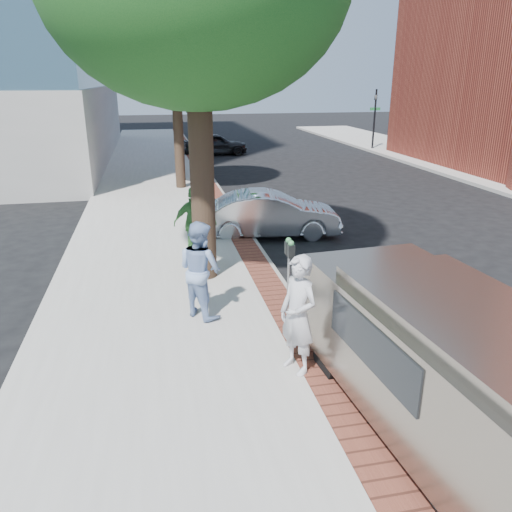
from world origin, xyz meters
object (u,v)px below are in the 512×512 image
object	(u,v)px
person_green	(195,223)
bg_car	(215,144)
parking_meter	(289,260)
person_officer	(200,269)
person_gray	(298,315)
sedan_silver	(270,214)
van	(441,357)

from	to	relation	value
person_green	bg_car	distance (m)	19.11
person_green	parking_meter	bearing A→B (deg)	122.08
person_officer	bg_car	xyz separation A→B (m)	(3.11, 22.08, -0.40)
person_gray	person_officer	xyz separation A→B (m)	(-1.23, 2.21, -0.01)
person_gray	sedan_silver	bearing A→B (deg)	143.05
person_officer	person_green	size ratio (longest dim) A/B	1.02
parking_meter	person_officer	world-z (taller)	person_officer
person_green	sedan_silver	xyz separation A→B (m)	(2.35, 1.91, -0.39)
person_green	person_gray	bearing A→B (deg)	110.18
person_green	bg_car	bearing A→B (deg)	-89.36
person_gray	sedan_silver	world-z (taller)	person_gray
bg_car	van	size ratio (longest dim) A/B	0.73
parking_meter	sedan_silver	distance (m)	5.45
person_green	van	xyz separation A→B (m)	(2.48, -6.88, -0.00)
van	person_officer	bearing A→B (deg)	121.57
person_green	sedan_silver	world-z (taller)	person_green
person_gray	person_officer	size ratio (longest dim) A/B	1.01
bg_car	person_gray	bearing A→B (deg)	173.06
sedan_silver	van	world-z (taller)	van
person_green	person_officer	bearing A→B (deg)	95.77
person_gray	person_green	bearing A→B (deg)	164.04
person_officer	van	distance (m)	4.56
parking_meter	sedan_silver	size ratio (longest dim) A/B	0.37
person_officer	bg_car	bearing A→B (deg)	-44.74
person_officer	parking_meter	bearing A→B (deg)	-135.14
parking_meter	van	xyz separation A→B (m)	(1.04, -3.45, -0.15)
person_green	van	bearing A→B (deg)	119.18
parking_meter	person_green	distance (m)	3.73
person_green	bg_car	size ratio (longest dim) A/B	0.46
person_gray	bg_car	xyz separation A→B (m)	(1.87, 24.30, -0.41)
person_officer	sedan_silver	bearing A→B (deg)	-63.27
person_officer	van	size ratio (longest dim) A/B	0.34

